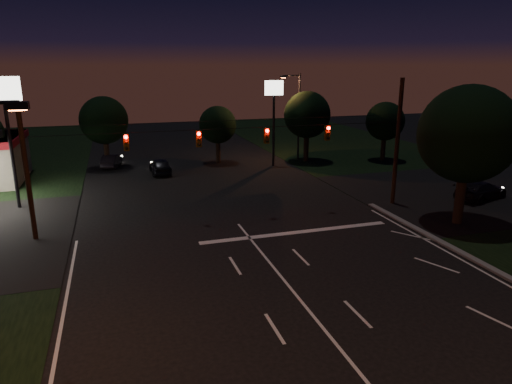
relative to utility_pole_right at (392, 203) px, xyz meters
name	(u,v)px	position (x,y,z in m)	size (l,w,h in m)	color
ground	(341,350)	(-12.00, -15.00, 0.00)	(140.00, 140.00, 0.00)	black
cross_street_right	(471,191)	(8.00, 1.00, 0.00)	(20.00, 16.00, 0.02)	black
stop_bar	(297,232)	(-9.00, -3.50, 0.01)	(12.00, 0.50, 0.01)	silver
utility_pole_right	(392,203)	(0.00, 0.00, 0.00)	(0.30, 0.30, 9.00)	black
utility_pole_left	(36,239)	(-24.00, 0.00, 0.00)	(0.28, 0.28, 8.00)	black
signal_span	(233,136)	(-12.00, -0.04, 5.50)	(24.00, 0.40, 1.56)	black
pole_sign_left_near	(5,109)	(-26.00, 7.00, 6.98)	(2.20, 0.30, 9.10)	black
pole_sign_right	(274,103)	(-4.00, 15.00, 6.24)	(1.80, 0.30, 8.40)	black
street_light_right_far	(297,111)	(-0.76, 17.00, 5.24)	(2.20, 0.35, 9.00)	black
tree_right_near	(466,135)	(1.53, -4.83, 5.68)	(6.00, 6.00, 8.76)	black
tree_far_b	(104,121)	(-19.98, 19.13, 4.61)	(4.60, 4.60, 6.98)	black
tree_far_c	(218,125)	(-8.98, 18.10, 3.90)	(3.80, 3.80, 5.86)	black
tree_far_d	(307,115)	(0.02, 16.13, 4.83)	(4.80, 4.80, 7.30)	black
tree_far_e	(385,122)	(8.02, 14.11, 4.11)	(4.00, 4.00, 6.18)	black
car_oncoming_a	(160,166)	(-15.27, 14.83, 0.73)	(1.73, 4.30, 1.46)	black
car_oncoming_b	(111,161)	(-19.63, 19.22, 0.64)	(1.36, 3.90, 1.28)	black
car_cross	(481,190)	(6.97, -1.00, 0.71)	(1.98, 4.87, 1.41)	black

